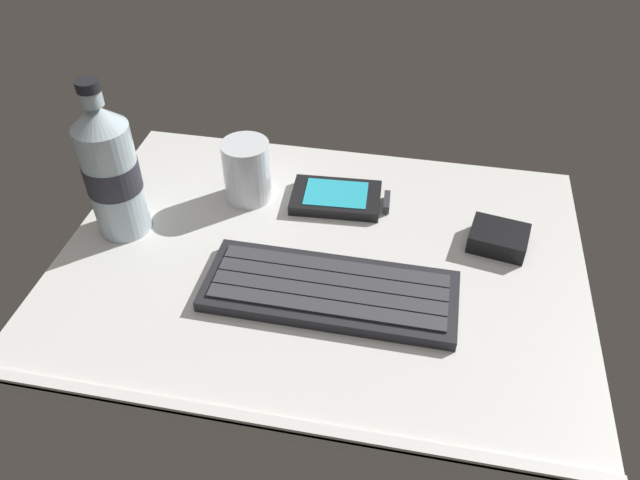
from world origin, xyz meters
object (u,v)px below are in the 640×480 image
Objects in this scene: keyboard at (330,290)px; juice_cup at (247,173)px; water_bottle at (111,170)px; charger_block at (498,238)px; handheld_device at (341,198)px.

keyboard is 22.01cm from juice_cup.
juice_cup is 0.41× the size of water_bottle.
charger_block is (33.42, -3.94, -2.71)cm from juice_cup.
water_bottle is (-26.58, -10.45, 8.28)cm from handheld_device.
juice_cup is 17.59cm from water_bottle.
handheld_device is 1.87× the size of charger_block.
keyboard is 17.52cm from handheld_device.
handheld_device is 13.08cm from juice_cup.
handheld_device is at bearing 4.56° from juice_cup.
keyboard is 2.22× the size of handheld_device.
juice_cup is (-12.65, -1.01, 3.18)cm from handheld_device.
keyboard is 1.40× the size of water_bottle.
handheld_device is (-1.67, 17.44, -0.08)cm from keyboard.
handheld_device is 29.74cm from water_bottle.
keyboard is at bearing -84.53° from handheld_device.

